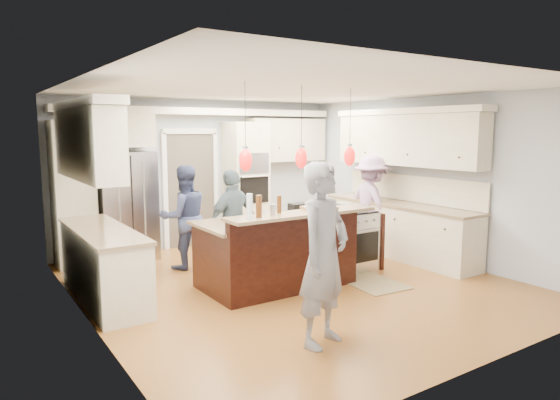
{
  "coord_description": "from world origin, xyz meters",
  "views": [
    {
      "loc": [
        -3.92,
        -5.58,
        2.15
      ],
      "look_at": [
        0.0,
        0.35,
        1.15
      ],
      "focal_mm": 32.0,
      "sensor_mm": 36.0,
      "label": 1
    }
  ],
  "objects_px": {
    "kitchen_island": "(276,251)",
    "person_bar_end": "(324,255)",
    "island_range": "(349,240)",
    "refrigerator": "(126,206)",
    "person_far_left": "(184,217)"
  },
  "relations": [
    {
      "from": "island_range",
      "to": "person_bar_end",
      "type": "bearing_deg",
      "value": -136.61
    },
    {
      "from": "person_bar_end",
      "to": "kitchen_island",
      "type": "bearing_deg",
      "value": 51.08
    },
    {
      "from": "refrigerator",
      "to": "person_far_left",
      "type": "bearing_deg",
      "value": -60.23
    },
    {
      "from": "island_range",
      "to": "person_bar_end",
      "type": "distance_m",
      "value": 2.87
    },
    {
      "from": "kitchen_island",
      "to": "island_range",
      "type": "height_order",
      "value": "kitchen_island"
    },
    {
      "from": "kitchen_island",
      "to": "person_far_left",
      "type": "xyz_separation_m",
      "value": [
        -0.71,
        1.53,
        0.32
      ]
    },
    {
      "from": "refrigerator",
      "to": "person_bar_end",
      "type": "xyz_separation_m",
      "value": [
        0.65,
        -4.44,
        0.02
      ]
    },
    {
      "from": "kitchen_island",
      "to": "person_bar_end",
      "type": "relative_size",
      "value": 1.14
    },
    {
      "from": "refrigerator",
      "to": "person_bar_end",
      "type": "distance_m",
      "value": 4.49
    },
    {
      "from": "refrigerator",
      "to": "island_range",
      "type": "height_order",
      "value": "refrigerator"
    },
    {
      "from": "island_range",
      "to": "person_far_left",
      "type": "relative_size",
      "value": 0.57
    },
    {
      "from": "kitchen_island",
      "to": "island_range",
      "type": "bearing_deg",
      "value": 3.08
    },
    {
      "from": "kitchen_island",
      "to": "person_bar_end",
      "type": "xyz_separation_m",
      "value": [
        -0.65,
        -1.87,
        0.44
      ]
    },
    {
      "from": "person_bar_end",
      "to": "refrigerator",
      "type": "bearing_deg",
      "value": 78.62
    },
    {
      "from": "refrigerator",
      "to": "person_far_left",
      "type": "relative_size",
      "value": 1.11
    }
  ]
}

